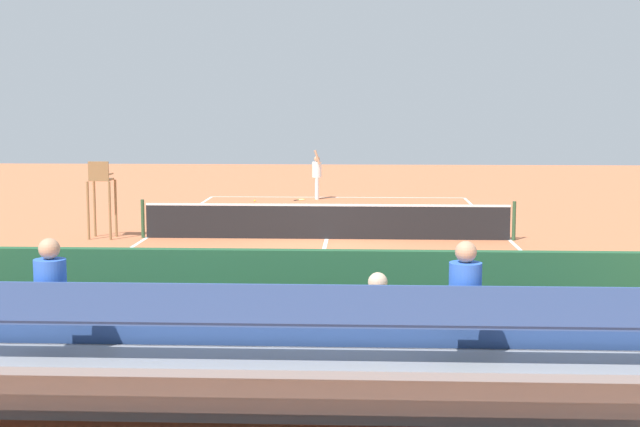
{
  "coord_description": "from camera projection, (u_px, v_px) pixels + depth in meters",
  "views": [
    {
      "loc": [
        -0.94,
        24.51,
        3.73
      ],
      "look_at": [
        0.0,
        4.0,
        1.2
      ],
      "focal_mm": 50.67,
      "sensor_mm": 36.0,
      "label": 1
    }
  ],
  "objects": [
    {
      "name": "tennis_ball_near",
      "position": [
        307.0,
        204.0,
        32.91
      ],
      "size": [
        0.07,
        0.07,
        0.07
      ],
      "primitive_type": "sphere",
      "color": "#CCDB33",
      "rests_on": "ground"
    },
    {
      "name": "court_line_markings",
      "position": [
        327.0,
        239.0,
        24.84
      ],
      "size": [
        10.1,
        22.2,
        0.01
      ],
      "color": "white",
      "rests_on": "ground"
    },
    {
      "name": "tennis_net",
      "position": [
        327.0,
        221.0,
        24.74
      ],
      "size": [
        10.3,
        0.1,
        1.07
      ],
      "color": "black",
      "rests_on": "ground"
    },
    {
      "name": "ground_plane",
      "position": [
        327.0,
        239.0,
        24.8
      ],
      "size": [
        60.0,
        60.0,
        0.0
      ],
      "primitive_type": "plane",
      "color": "#CC7047"
    },
    {
      "name": "backdrop_wall",
      "position": [
        282.0,
        332.0,
        10.8
      ],
      "size": [
        18.0,
        0.16,
        2.0
      ],
      "primitive_type": "cube",
      "color": "#235633",
      "rests_on": "ground"
    },
    {
      "name": "tennis_ball_far",
      "position": [
        255.0,
        201.0,
        34.18
      ],
      "size": [
        0.07,
        0.07,
        0.07
      ],
      "primitive_type": "sphere",
      "color": "#CCDB33",
      "rests_on": "ground"
    },
    {
      "name": "tennis_racket",
      "position": [
        301.0,
        200.0,
        34.74
      ],
      "size": [
        0.48,
        0.54,
        0.03
      ],
      "color": "black",
      "rests_on": "ground"
    },
    {
      "name": "bleacher_stand",
      "position": [
        269.0,
        369.0,
        9.46
      ],
      "size": [
        9.06,
        2.4,
        2.48
      ],
      "color": "gray",
      "rests_on": "ground"
    },
    {
      "name": "courtside_bench",
      "position": [
        405.0,
        353.0,
        11.5
      ],
      "size": [
        1.8,
        0.4,
        0.93
      ],
      "color": "#33383D",
      "rests_on": "ground"
    },
    {
      "name": "equipment_bag",
      "position": [
        259.0,
        383.0,
        11.51
      ],
      "size": [
        0.9,
        0.36,
        0.36
      ],
      "primitive_type": "cube",
      "color": "#334C8C",
      "rests_on": "ground"
    },
    {
      "name": "tennis_player",
      "position": [
        317.0,
        173.0,
        34.92
      ],
      "size": [
        0.39,
        0.54,
        1.93
      ],
      "color": "white",
      "rests_on": "ground"
    },
    {
      "name": "umpire_chair",
      "position": [
        101.0,
        191.0,
        24.75
      ],
      "size": [
        0.67,
        0.67,
        2.14
      ],
      "color": "olive",
      "rests_on": "ground"
    }
  ]
}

